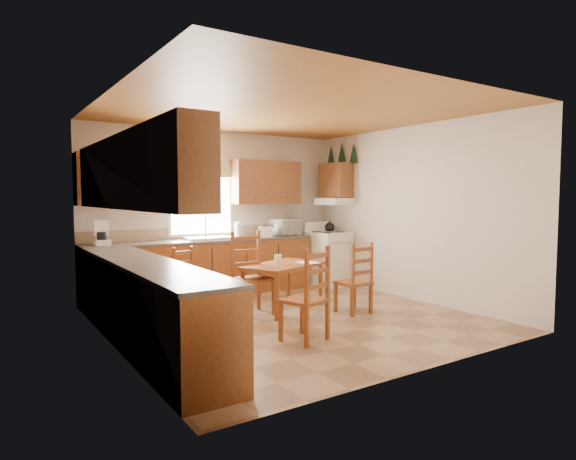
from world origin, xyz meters
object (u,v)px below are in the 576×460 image
stove (328,259)px  chair_near_right (353,278)px  chair_near_left (304,294)px  microwave (286,227)px  chair_far_left (190,279)px  dining_table (283,287)px  chair_far_right (253,274)px

stove → chair_near_right: chair_near_right is taller
chair_near_left → chair_near_right: (1.31, 0.68, -0.04)m
microwave → chair_near_left: (-1.60, -2.83, -0.54)m
chair_far_left → dining_table: bearing=-46.9°
chair_far_right → chair_far_left: bearing=131.3°
chair_near_left → chair_far_left: size_ratio=1.20×
chair_near_right → chair_far_left: 2.30m
microwave → chair_far_right: bearing=-149.6°
stove → dining_table: (-1.68, -1.12, -0.15)m
dining_table → chair_far_right: chair_far_right is taller
stove → dining_table: size_ratio=0.78×
microwave → chair_near_right: (-0.29, -2.15, -0.58)m
microwave → dining_table: microwave is taller
microwave → chair_far_right: (-1.49, -1.47, -0.50)m
dining_table → chair_far_left: 1.33m
stove → chair_near_right: (-0.98, -1.82, 0.01)m
chair_near_left → dining_table: bearing=-130.6°
microwave → chair_near_right: size_ratio=0.50×
chair_near_left → chair_far_left: chair_near_left is taller
stove → chair_far_left: (-2.82, -0.44, -0.04)m
chair_near_right → dining_table: bearing=-46.8°
microwave → dining_table: size_ratio=0.40×
chair_near_left → chair_far_right: (0.11, 1.37, 0.03)m
chair_far_left → chair_far_right: bearing=-63.4°
microwave → chair_near_right: 2.25m
chair_near_right → chair_far_right: size_ratio=0.87×
microwave → dining_table: bearing=-138.5°
stove → microwave: (-0.69, 0.33, 0.59)m
chair_near_right → chair_far_right: 1.38m
microwave → chair_far_right: size_ratio=0.43×
chair_far_left → chair_far_right: chair_far_right is taller
microwave → chair_near_right: bearing=-111.9°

